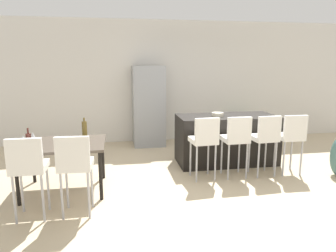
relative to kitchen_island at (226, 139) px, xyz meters
name	(u,v)px	position (x,y,z in m)	size (l,w,h in m)	color
ground_plane	(206,178)	(-0.62, -0.78, -0.46)	(10.00, 10.00, 0.00)	#C6B28E
back_wall	(175,82)	(-0.62, 2.04, 0.99)	(10.00, 0.12, 2.90)	silver
kitchen_island	(226,139)	(0.00, 0.00, 0.00)	(1.87, 0.83, 0.92)	black
bar_chair_left	(204,138)	(-0.67, -0.80, 0.24)	(0.43, 0.43, 1.05)	white
bar_chair_middle	(236,137)	(-0.13, -0.80, 0.24)	(0.41, 0.41, 1.05)	white
bar_chair_right	(265,136)	(0.39, -0.80, 0.24)	(0.43, 0.43, 1.05)	white
bar_chair_far	(291,135)	(0.86, -0.80, 0.24)	(0.41, 0.41, 1.05)	white
dining_table	(63,147)	(-2.86, -0.89, 0.21)	(1.22, 0.97, 0.74)	#4C4238
dining_chair_near	(28,165)	(-3.14, -1.73, 0.24)	(0.40, 0.40, 1.05)	white
dining_chair_far	(75,163)	(-2.59, -1.73, 0.24)	(0.42, 0.42, 1.05)	white
wine_bottle_far	(29,142)	(-3.24, -1.24, 0.40)	(0.07, 0.07, 0.31)	#471E19
wine_bottle_left	(85,129)	(-2.57, -0.59, 0.41)	(0.08, 0.08, 0.32)	brown
wine_glass_middle	(23,139)	(-3.36, -1.04, 0.40)	(0.07, 0.07, 0.17)	silver
wine_glass_right	(33,135)	(-3.28, -0.85, 0.40)	(0.07, 0.07, 0.17)	silver
refrigerator	(149,106)	(-1.32, 1.60, 0.46)	(0.72, 0.68, 1.84)	#939699
fruit_bowl	(218,114)	(-0.20, -0.04, 0.50)	(0.22, 0.22, 0.07)	beige
potted_plant	(245,126)	(1.08, 1.59, -0.10)	(0.42, 0.42, 0.62)	#996B4C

